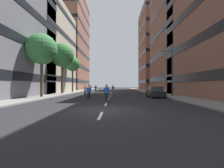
{
  "coord_description": "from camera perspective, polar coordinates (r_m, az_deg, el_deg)",
  "views": [
    {
      "loc": [
        0.82,
        -10.62,
        1.71
      ],
      "look_at": [
        0.0,
        29.82,
        2.01
      ],
      "focal_mm": 24.65,
      "sensor_mm": 36.0,
      "label": 1
    }
  ],
  "objects": [
    {
      "name": "skater_4",
      "position": [
        35.62,
        -6.07,
        -1.54
      ],
      "size": [
        0.56,
        0.92,
        1.78
      ],
      "color": "brown",
      "rests_on": "ground_plane"
    },
    {
      "name": "sidewalk_left",
      "position": [
        42.6,
        -12.53,
        -2.62
      ],
      "size": [
        3.26,
        75.14,
        0.14
      ],
      "primitive_type": "cube",
      "color": "gray",
      "rests_on": "ground_plane"
    },
    {
      "name": "building_right_mid",
      "position": [
        41.96,
        26.4,
        19.25
      ],
      "size": [
        13.77,
        17.97,
        31.42
      ],
      "color": "brown",
      "rests_on": "ground_plane"
    },
    {
      "name": "ground_plane",
      "position": [
        37.99,
        -0.08,
        -3.0
      ],
      "size": [
        163.95,
        163.95,
        0.0
      ],
      "primitive_type": "plane",
      "color": "black"
    },
    {
      "name": "building_left_far",
      "position": [
        63.46,
        -16.39,
        14.45
      ],
      "size": [
        13.77,
        22.28,
        35.78
      ],
      "color": "brown",
      "rests_on": "ground_plane"
    },
    {
      "name": "skater_5",
      "position": [
        18.01,
        -8.59,
        -2.72
      ],
      "size": [
        0.55,
        0.91,
        1.78
      ],
      "color": "brown",
      "rests_on": "ground_plane"
    },
    {
      "name": "street_tree_far",
      "position": [
        31.18,
        -18.0,
        10.1
      ],
      "size": [
        4.48,
        4.48,
        9.52
      ],
      "color": "#4C3823",
      "rests_on": "sidewalk_left"
    },
    {
      "name": "street_tree_near",
      "position": [
        23.63,
        -24.64,
        11.62
      ],
      "size": [
        4.18,
        4.18,
        8.61
      ],
      "color": "#4C3823",
      "rests_on": "sidewalk_left"
    },
    {
      "name": "streetlamp_right",
      "position": [
        23.32,
        20.64,
        5.58
      ],
      "size": [
        2.13,
        0.3,
        6.5
      ],
      "color": "#3F3F44",
      "rests_on": "sidewalk_right"
    },
    {
      "name": "parked_car_near",
      "position": [
        22.39,
        15.67,
        -2.99
      ],
      "size": [
        1.82,
        4.4,
        1.52
      ],
      "color": "black",
      "rests_on": "ground_plane"
    },
    {
      "name": "skater_6",
      "position": [
        33.98,
        0.41,
        -1.59
      ],
      "size": [
        0.57,
        0.92,
        1.78
      ],
      "color": "brown",
      "rests_on": "ground_plane"
    },
    {
      "name": "skater_3",
      "position": [
        25.47,
        -9.93,
        -2.05
      ],
      "size": [
        0.56,
        0.92,
        1.78
      ],
      "color": "brown",
      "rests_on": "ground_plane"
    },
    {
      "name": "skater_1",
      "position": [
        15.85,
        -2.08,
        -3.04
      ],
      "size": [
        0.54,
        0.91,
        1.78
      ],
      "color": "brown",
      "rests_on": "ground_plane"
    },
    {
      "name": "sidewalk_right",
      "position": [
        42.24,
        12.69,
        -2.63
      ],
      "size": [
        3.26,
        75.14,
        0.14
      ],
      "primitive_type": "cube",
      "color": "gray",
      "rests_on": "ground_plane"
    },
    {
      "name": "skater_0",
      "position": [
        25.64,
        -1.86,
        -1.97
      ],
      "size": [
        0.56,
        0.92,
        1.78
      ],
      "color": "brown",
      "rests_on": "ground_plane"
    },
    {
      "name": "lane_markings",
      "position": [
        38.67,
        -0.06,
        -2.95
      ],
      "size": [
        0.16,
        62.2,
        0.01
      ],
      "color": "silver",
      "rests_on": "ground_plane"
    },
    {
      "name": "street_tree_mid",
      "position": [
        37.88,
        -14.38,
        7.05
      ],
      "size": [
        3.38,
        3.38,
        8.24
      ],
      "color": "#4C3823",
      "rests_on": "sidewalk_left"
    },
    {
      "name": "building_right_far",
      "position": [
        62.38,
        17.25,
        12.27
      ],
      "size": [
        13.77,
        16.64,
        30.6
      ],
      "color": "brown",
      "rests_on": "ground_plane"
    },
    {
      "name": "skater_2",
      "position": [
        48.21,
        -7.84,
        -1.28
      ],
      "size": [
        0.56,
        0.92,
        1.78
      ],
      "color": "brown",
      "rests_on": "ground_plane"
    },
    {
      "name": "building_left_mid",
      "position": [
        41.17,
        -26.21,
        11.75
      ],
      "size": [
        13.77,
        19.51,
        20.53
      ],
      "color": "#B2A893",
      "rests_on": "ground_plane"
    }
  ]
}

